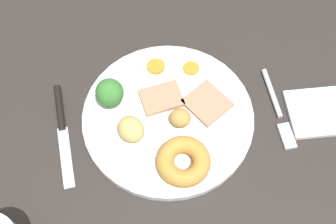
% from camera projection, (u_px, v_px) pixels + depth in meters
% --- Properties ---
extents(dining_table, '(1.20, 0.84, 0.04)m').
position_uv_depth(dining_table, '(193.00, 128.00, 0.73)').
color(dining_table, '#2B2623').
rests_on(dining_table, ground).
extents(dinner_plate, '(0.28, 0.28, 0.01)m').
position_uv_depth(dinner_plate, '(168.00, 117.00, 0.71)').
color(dinner_plate, white).
rests_on(dinner_plate, dining_table).
extents(meat_slice_main, '(0.09, 0.09, 0.01)m').
position_uv_depth(meat_slice_main, '(207.00, 103.00, 0.71)').
color(meat_slice_main, tan).
rests_on(meat_slice_main, dinner_plate).
extents(meat_slice_under, '(0.07, 0.06, 0.01)m').
position_uv_depth(meat_slice_under, '(161.00, 98.00, 0.71)').
color(meat_slice_under, tan).
rests_on(meat_slice_under, dinner_plate).
extents(yorkshire_pudding, '(0.08, 0.08, 0.03)m').
position_uv_depth(yorkshire_pudding, '(183.00, 161.00, 0.65)').
color(yorkshire_pudding, '#C68938').
rests_on(yorkshire_pudding, dinner_plate).
extents(roast_potato_left, '(0.06, 0.06, 0.04)m').
position_uv_depth(roast_potato_left, '(131.00, 129.00, 0.67)').
color(roast_potato_left, '#D8B260').
rests_on(roast_potato_left, dinner_plate).
extents(roast_potato_right, '(0.05, 0.04, 0.03)m').
position_uv_depth(roast_potato_right, '(181.00, 120.00, 0.68)').
color(roast_potato_right, '#BC8C42').
rests_on(roast_potato_right, dinner_plate).
extents(carrot_coin_front, '(0.03, 0.03, 0.01)m').
position_uv_depth(carrot_coin_front, '(156.00, 66.00, 0.74)').
color(carrot_coin_front, orange).
rests_on(carrot_coin_front, dinner_plate).
extents(carrot_coin_back, '(0.03, 0.03, 0.00)m').
position_uv_depth(carrot_coin_back, '(191.00, 68.00, 0.74)').
color(carrot_coin_back, orange).
rests_on(carrot_coin_back, dinner_plate).
extents(broccoli_floret, '(0.05, 0.05, 0.05)m').
position_uv_depth(broccoli_floret, '(110.00, 93.00, 0.69)').
color(broccoli_floret, '#8CB766').
rests_on(broccoli_floret, dinner_plate).
extents(fork, '(0.02, 0.15, 0.01)m').
position_uv_depth(fork, '(278.00, 110.00, 0.72)').
color(fork, silver).
rests_on(fork, dining_table).
extents(knife, '(0.02, 0.19, 0.01)m').
position_uv_depth(knife, '(62.00, 125.00, 0.70)').
color(knife, black).
rests_on(knife, dining_table).
extents(folded_napkin, '(0.12, 0.10, 0.01)m').
position_uv_depth(folded_napkin, '(321.00, 112.00, 0.72)').
color(folded_napkin, white).
rests_on(folded_napkin, dining_table).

